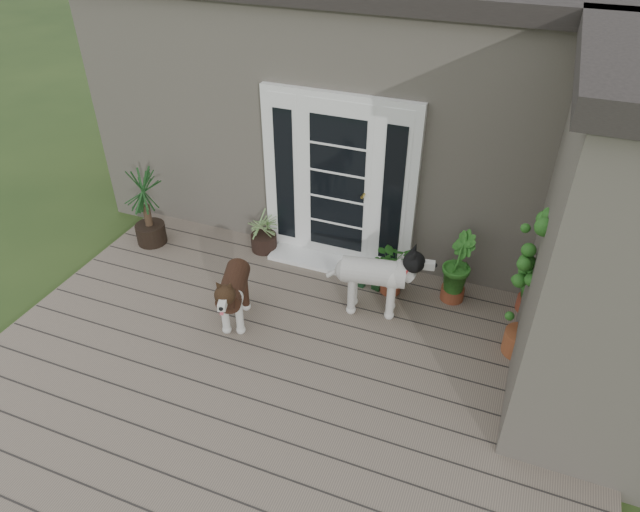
% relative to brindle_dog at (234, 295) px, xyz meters
% --- Properties ---
extents(deck, '(6.20, 4.60, 0.12)m').
position_rel_brindle_dog_xyz_m(deck, '(0.81, -0.62, -0.42)').
color(deck, '#6B5B4C').
rests_on(deck, ground).
extents(house_main, '(7.40, 4.00, 3.10)m').
position_rel_brindle_dog_xyz_m(house_main, '(0.81, 3.63, 1.07)').
color(house_main, '#665E54').
rests_on(house_main, ground).
extents(door_unit, '(1.90, 0.14, 2.15)m').
position_rel_brindle_dog_xyz_m(door_unit, '(0.61, 1.58, 0.72)').
color(door_unit, white).
rests_on(door_unit, deck).
extents(door_step, '(1.60, 0.40, 0.05)m').
position_rel_brindle_dog_xyz_m(door_step, '(0.61, 1.38, -0.33)').
color(door_step, white).
rests_on(door_step, deck).
extents(brindle_dog, '(0.61, 0.93, 0.71)m').
position_rel_brindle_dog_xyz_m(brindle_dog, '(0.00, 0.00, 0.00)').
color(brindle_dog, '#3B2215').
rests_on(brindle_dog, deck).
extents(white_dog, '(1.00, 0.56, 0.79)m').
position_rel_brindle_dog_xyz_m(white_dog, '(1.34, 0.71, 0.04)').
color(white_dog, white).
rests_on(white_dog, deck).
extents(spider_plant, '(0.59, 0.59, 0.59)m').
position_rel_brindle_dog_xyz_m(spider_plant, '(-0.33, 1.38, -0.06)').
color(spider_plant, '#91A565').
rests_on(spider_plant, deck).
extents(yucca, '(0.79, 0.79, 1.06)m').
position_rel_brindle_dog_xyz_m(yucca, '(-1.81, 0.98, 0.17)').
color(yucca, black).
rests_on(yucca, deck).
extents(herb_a, '(0.67, 0.67, 0.62)m').
position_rel_brindle_dog_xyz_m(herb_a, '(1.45, 1.12, -0.05)').
color(herb_a, '#174D16').
rests_on(herb_a, deck).
extents(herb_b, '(0.49, 0.49, 0.66)m').
position_rel_brindle_dog_xyz_m(herb_b, '(2.16, 1.26, -0.03)').
color(herb_b, '#2D661D').
rests_on(herb_b, deck).
extents(herb_c, '(0.39, 0.39, 0.61)m').
position_rel_brindle_dog_xyz_m(herb_c, '(3.01, 1.38, -0.05)').
color(herb_c, '#22611B').
rests_on(herb_c, deck).
extents(sapling, '(0.68, 0.68, 1.83)m').
position_rel_brindle_dog_xyz_m(sapling, '(2.97, 0.63, 0.56)').
color(sapling, '#25611B').
rests_on(sapling, deck).
extents(clog_left, '(0.22, 0.34, 0.09)m').
position_rel_brindle_dog_xyz_m(clog_left, '(1.31, 1.20, -0.31)').
color(clog_left, '#153618').
rests_on(clog_left, deck).
extents(clog_right, '(0.20, 0.36, 0.10)m').
position_rel_brindle_dog_xyz_m(clog_right, '(1.10, 1.20, -0.31)').
color(clog_right, black).
rests_on(clog_right, deck).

